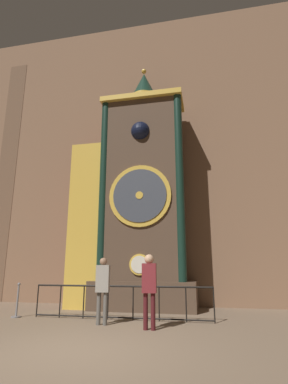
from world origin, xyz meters
TOP-DOWN VIEW (x-y plane):
  - ground_plane at (0.00, 0.00)m, footprint 28.00×28.00m
  - cathedral_back_wall at (-0.09, 6.55)m, footprint 24.00×0.32m
  - clock_tower at (-0.24, 5.35)m, footprint 4.59×1.80m
  - railing_fence at (-0.07, 3.26)m, footprint 5.19×0.05m
  - visitor_near at (-0.32, 2.42)m, footprint 0.37×0.26m
  - visitor_far at (0.99, 2.07)m, footprint 0.36×0.25m
  - stanchion_post at (-3.18, 3.04)m, footprint 0.28×0.28m

SIDE VIEW (x-z plane):
  - ground_plane at x=0.00m, z-range 0.00..0.00m
  - stanchion_post at x=-3.18m, z-range -0.18..0.80m
  - railing_fence at x=-0.07m, z-range 0.06..0.98m
  - visitor_near at x=-0.32m, z-range 0.16..1.83m
  - visitor_far at x=0.99m, z-range 0.19..1.93m
  - clock_tower at x=-0.24m, z-range -0.84..8.65m
  - cathedral_back_wall at x=-0.09m, z-range -0.01..12.70m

